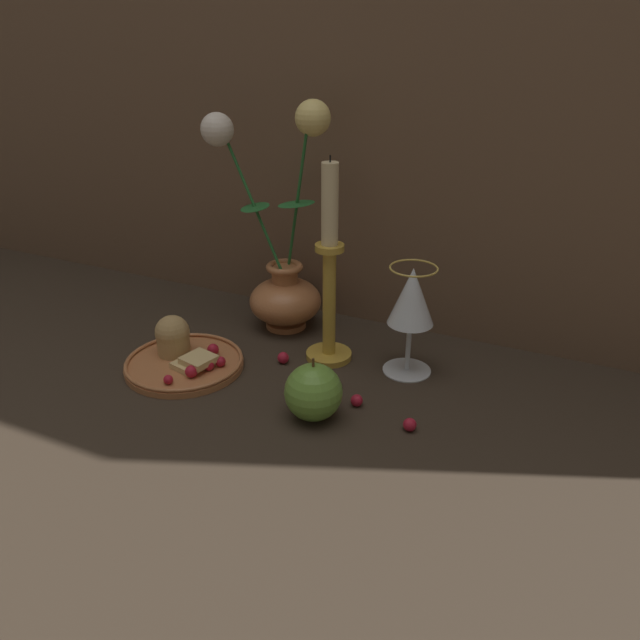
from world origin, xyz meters
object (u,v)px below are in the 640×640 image
plate_with_pastries (182,355)px  wine_glass (411,301)px  vase (282,268)px  apple_beside_vase (313,392)px  candlestick (329,279)px

plate_with_pastries → wine_glass: size_ratio=1.07×
vase → plate_with_pastries: 0.23m
vase → apple_beside_vase: 0.30m
plate_with_pastries → wine_glass: (0.33, 0.14, 0.10)m
plate_with_pastries → candlestick: bearing=31.1°
vase → apple_beside_vase: (0.17, -0.24, -0.07)m
apple_beside_vase → plate_with_pastries: bearing=170.7°
vase → wine_glass: size_ratio=2.24×
plate_with_pastries → candlestick: size_ratio=0.57×
candlestick → apple_beside_vase: bearing=-72.8°
candlestick → apple_beside_vase: 0.20m
plate_with_pastries → candlestick: candlestick is taller
vase → plate_with_pastries: vase is taller
plate_with_pastries → candlestick: (0.20, 0.12, 0.12)m
wine_glass → apple_beside_vase: 0.21m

